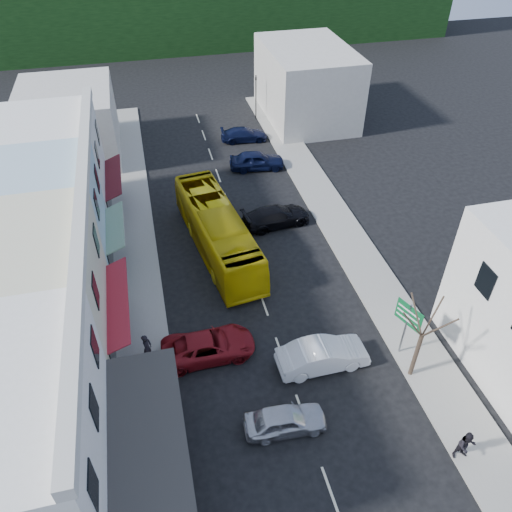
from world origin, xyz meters
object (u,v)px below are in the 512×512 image
at_px(car_red, 209,346).
at_px(pedestrian_right, 466,446).
at_px(street_tree, 422,336).
at_px(car_silver, 285,420).
at_px(traffic_signal, 256,98).
at_px(bus, 217,232).
at_px(pedestrian_left, 148,349).
at_px(car_white, 322,357).
at_px(direction_sign, 405,330).

distance_m(car_red, pedestrian_right, 13.57).
bearing_deg(pedestrian_right, street_tree, 97.32).
height_order(car_silver, traffic_signal, traffic_signal).
relative_size(bus, car_red, 2.52).
xyz_separation_m(car_red, pedestrian_left, (-3.26, 0.30, 0.30)).
bearing_deg(car_white, pedestrian_right, -147.07).
xyz_separation_m(bus, car_white, (3.70, -11.28, -0.85)).
relative_size(bus, traffic_signal, 2.55).
height_order(car_silver, pedestrian_left, pedestrian_left).
xyz_separation_m(car_red, direction_sign, (10.34, -2.38, 1.18)).
bearing_deg(direction_sign, pedestrian_left, 147.35).
xyz_separation_m(car_white, direction_sign, (4.49, -0.20, 1.18)).
bearing_deg(pedestrian_left, car_silver, -112.35).
distance_m(car_white, car_red, 6.24).
xyz_separation_m(car_silver, car_red, (-2.84, 5.37, 0.00)).
xyz_separation_m(bus, street_tree, (8.08, -13.02, 1.55)).
distance_m(bus, traffic_signal, 21.97).
bearing_deg(car_red, street_tree, -112.02).
xyz_separation_m(pedestrian_right, street_tree, (-0.12, 4.85, 2.10)).
height_order(pedestrian_right, traffic_signal, traffic_signal).
height_order(car_red, pedestrian_left, pedestrian_left).
xyz_separation_m(direction_sign, traffic_signal, (-0.53, 32.07, 0.40)).
relative_size(car_white, street_tree, 0.71).
bearing_deg(bus, pedestrian_left, -129.57).
distance_m(pedestrian_left, street_tree, 14.30).
height_order(direction_sign, street_tree, street_tree).
height_order(bus, car_red, bus).
height_order(car_white, pedestrian_left, pedestrian_left).
distance_m(street_tree, traffic_signal, 33.62).
bearing_deg(car_red, traffic_signal, -19.40).
relative_size(car_silver, car_white, 1.00).
relative_size(car_white, car_red, 0.96).
xyz_separation_m(street_tree, traffic_signal, (-0.43, 33.60, -0.82)).
xyz_separation_m(bus, direction_sign, (8.18, -11.48, 0.33)).
height_order(car_white, pedestrian_right, pedestrian_right).
height_order(car_red, direction_sign, direction_sign).
height_order(car_red, pedestrian_right, pedestrian_right).
height_order(pedestrian_left, traffic_signal, traffic_signal).
height_order(pedestrian_right, street_tree, street_tree).
height_order(car_white, street_tree, street_tree).
bearing_deg(car_silver, traffic_signal, -8.16).
distance_m(bus, car_white, 11.90).
bearing_deg(car_silver, street_tree, -75.76).
height_order(direction_sign, traffic_signal, traffic_signal).
bearing_deg(bus, car_silver, -95.28).
bearing_deg(car_white, street_tree, -113.05).
relative_size(car_silver, pedestrian_right, 2.59).
relative_size(car_white, pedestrian_right, 2.59).
height_order(car_silver, street_tree, street_tree).
height_order(pedestrian_left, pedestrian_right, same).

